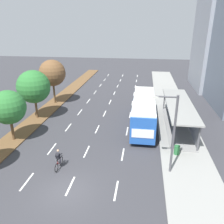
{
  "coord_description": "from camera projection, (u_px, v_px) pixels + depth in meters",
  "views": [
    {
      "loc": [
        5.1,
        -12.67,
        11.38
      ],
      "look_at": [
        1.36,
        13.27,
        1.2
      ],
      "focal_mm": 36.15,
      "sensor_mm": 36.0,
      "label": 1
    }
  ],
  "objects": [
    {
      "name": "median_tree_fourth",
      "position": [
        52.0,
        73.0,
        33.22
      ],
      "size": [
        3.88,
        3.88,
        6.55
      ],
      "color": "brown",
      "rests_on": "median_strip"
    },
    {
      "name": "median_tree_second",
      "position": [
        8.0,
        107.0,
        22.46
      ],
      "size": [
        3.44,
        3.44,
        5.29
      ],
      "color": "brown",
      "rests_on": "median_strip"
    },
    {
      "name": "lane_divider_center",
      "position": [
        108.0,
        107.0,
        33.19
      ],
      "size": [
        0.14,
        47.19,
        0.01
      ],
      "color": "white",
      "rests_on": "ground"
    },
    {
      "name": "lane_divider_right",
      "position": [
        131.0,
        109.0,
        32.72
      ],
      "size": [
        0.14,
        47.19,
        0.01
      ],
      "color": "white",
      "rests_on": "ground"
    },
    {
      "name": "cyclist",
      "position": [
        58.0,
        160.0,
        18.92
      ],
      "size": [
        0.46,
        1.82,
        1.71
      ],
      "color": "black",
      "rests_on": "ground"
    },
    {
      "name": "median_tree_third",
      "position": [
        34.0,
        87.0,
        27.85
      ],
      "size": [
        4.08,
        4.08,
        6.14
      ],
      "color": "brown",
      "rests_on": "median_strip"
    },
    {
      "name": "streetlight",
      "position": [
        172.0,
        130.0,
        17.19
      ],
      "size": [
        1.91,
        0.24,
        6.5
      ],
      "color": "#4C4C51",
      "rests_on": "sidewalk_right"
    },
    {
      "name": "median_strip",
      "position": [
        58.0,
        100.0,
        36.03
      ],
      "size": [
        2.6,
        52.0,
        0.12
      ],
      "primitive_type": "cube",
      "color": "brown",
      "rests_on": "ground"
    },
    {
      "name": "sidewalk_right",
      "position": [
        171.0,
        106.0,
        33.69
      ],
      "size": [
        4.5,
        52.0,
        0.15
      ],
      "primitive_type": "cube",
      "color": "gray",
      "rests_on": "ground"
    },
    {
      "name": "ground_plane",
      "position": [
        68.0,
        191.0,
        16.49
      ],
      "size": [
        140.0,
        140.0,
        0.0
      ],
      "primitive_type": "plane",
      "color": "#38383D"
    },
    {
      "name": "bus",
      "position": [
        144.0,
        109.0,
        26.58
      ],
      "size": [
        2.54,
        11.29,
        3.37
      ],
      "color": "#2356B2",
      "rests_on": "ground"
    },
    {
      "name": "lane_divider_left",
      "position": [
        84.0,
        106.0,
        33.65
      ],
      "size": [
        0.14,
        47.19,
        0.01
      ],
      "color": "white",
      "rests_on": "ground"
    },
    {
      "name": "trash_bin",
      "position": [
        177.0,
        150.0,
        20.81
      ],
      "size": [
        0.52,
        0.52,
        0.85
      ],
      "primitive_type": "cylinder",
      "color": "#286B38",
      "rests_on": "sidewalk_right"
    },
    {
      "name": "bus_shelter",
      "position": [
        181.0,
        113.0,
        26.05
      ],
      "size": [
        2.9,
        12.17,
        2.86
      ],
      "color": "gray",
      "rests_on": "sidewalk_right"
    }
  ]
}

